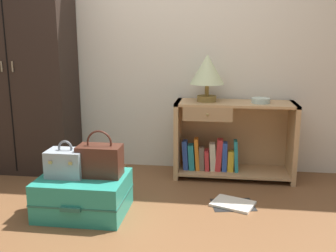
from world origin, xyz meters
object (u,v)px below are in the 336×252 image
object	(u,v)px
train_case	(66,163)
bottle	(33,199)
suitcase_large	(84,195)
handbag	(100,160)
open_book_on_floor	(233,204)
wardrobe	(21,65)
bookshelf	(229,140)
table_lamp	(207,71)
bowl	(261,101)

from	to	relation	value
train_case	bottle	distance (m)	0.40
suitcase_large	handbag	world-z (taller)	handbag
handbag	open_book_on_floor	bearing A→B (deg)	14.39
handbag	bottle	size ratio (longest dim) A/B	1.91
bottle	open_book_on_floor	size ratio (longest dim) A/B	0.48
handbag	bottle	distance (m)	0.60
wardrobe	bottle	xyz separation A→B (m)	(0.48, -0.87, -0.92)
bookshelf	open_book_on_floor	distance (m)	0.72
handbag	bottle	xyz separation A→B (m)	(-0.51, -0.03, -0.31)
suitcase_large	bottle	size ratio (longest dim) A/B	3.55
table_lamp	handbag	distance (m)	1.27
bookshelf	bowl	distance (m)	0.46
bookshelf	table_lamp	size ratio (longest dim) A/B	2.55
bookshelf	suitcase_large	distance (m)	1.41
handbag	bottle	bearing A→B (deg)	-176.52
handbag	train_case	bearing A→B (deg)	-171.40
table_lamp	train_case	distance (m)	1.44
bottle	handbag	bearing A→B (deg)	3.48
suitcase_large	train_case	xyz separation A→B (m)	(-0.12, -0.00, 0.24)
train_case	handbag	bearing A→B (deg)	8.60
bookshelf	train_case	xyz separation A→B (m)	(-1.16, -0.92, 0.04)
bowl	train_case	distance (m)	1.71
wardrobe	open_book_on_floor	distance (m)	2.27
table_lamp	train_case	world-z (taller)	table_lamp
wardrobe	handbag	size ratio (longest dim) A/B	6.00
handbag	bottle	world-z (taller)	handbag
bowl	suitcase_large	xyz separation A→B (m)	(-1.30, -0.89, -0.57)
open_book_on_floor	train_case	bearing A→B (deg)	-166.75
bookshelf	table_lamp	xyz separation A→B (m)	(-0.21, -0.01, 0.62)
handbag	open_book_on_floor	distance (m)	1.06
table_lamp	bookshelf	bearing A→B (deg)	1.98
bowl	handbag	bearing A→B (deg)	-144.29
bottle	bowl	bearing A→B (deg)	27.43
wardrobe	bookshelf	xyz separation A→B (m)	(1.92, 0.04, -0.66)
suitcase_large	open_book_on_floor	distance (m)	1.12
table_lamp	bowl	distance (m)	0.53
bookshelf	table_lamp	world-z (taller)	table_lamp
table_lamp	handbag	bearing A→B (deg)	-129.07
suitcase_large	train_case	world-z (taller)	train_case
bookshelf	suitcase_large	bearing A→B (deg)	-138.52
wardrobe	open_book_on_floor	xyz separation A→B (m)	(1.95, -0.60, -0.99)
table_lamp	bottle	size ratio (longest dim) A/B	2.36
table_lamp	bowl	world-z (taller)	table_lamp
train_case	handbag	distance (m)	0.24
train_case	open_book_on_floor	bearing A→B (deg)	13.25
train_case	bottle	size ratio (longest dim) A/B	1.49
table_lamp	suitcase_large	bearing A→B (deg)	-132.35
bowl	bottle	size ratio (longest dim) A/B	0.91
table_lamp	wardrobe	bearing A→B (deg)	-178.77
train_case	table_lamp	bearing A→B (deg)	43.89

